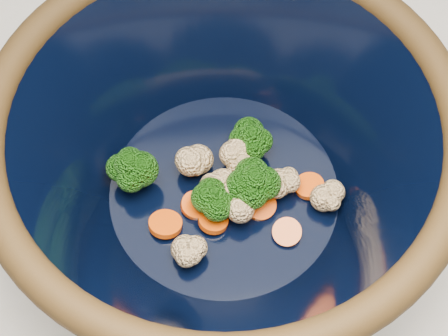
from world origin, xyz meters
The scene contains 3 objects.
counter centered at (0.00, 0.00, 0.45)m, with size 1.20×1.20×0.90m, color silver.
mixing_bowl centered at (-0.09, -0.05, 1.00)m, with size 0.48×0.48×0.17m.
vegetable_pile centered at (-0.10, -0.05, 0.96)m, with size 0.21×0.13×0.05m.
Camera 1 is at (-0.12, -0.33, 1.46)m, focal length 50.00 mm.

